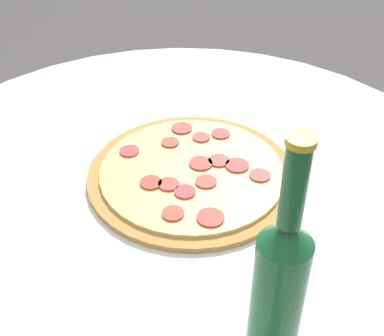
# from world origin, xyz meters

# --- Properties ---
(table) EXTENTS (1.08, 1.08, 0.78)m
(table) POSITION_xyz_m (0.00, 0.00, 0.63)
(table) COLOR silver
(table) RESTS_ON ground_plane
(pizza) EXTENTS (0.36, 0.36, 0.02)m
(pizza) POSITION_xyz_m (-0.03, 0.00, 0.78)
(pizza) COLOR #B77F3D
(pizza) RESTS_ON table
(beer_bottle) EXTENTS (0.06, 0.06, 0.31)m
(beer_bottle) POSITION_xyz_m (0.14, 0.29, 0.89)
(beer_bottle) COLOR #195628
(beer_bottle) RESTS_ON table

